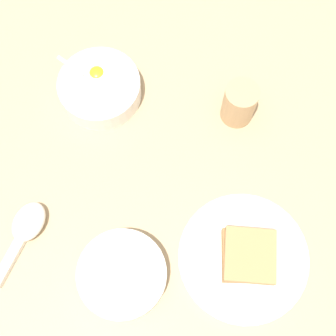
# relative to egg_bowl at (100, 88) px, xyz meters

# --- Properties ---
(ground_plane) EXTENTS (3.00, 3.00, 0.00)m
(ground_plane) POSITION_rel_egg_bowl_xyz_m (0.17, 0.02, -0.02)
(ground_plane) COLOR tan
(egg_bowl) EXTENTS (0.15, 0.15, 0.07)m
(egg_bowl) POSITION_rel_egg_bowl_xyz_m (0.00, 0.00, 0.00)
(egg_bowl) COLOR white
(egg_bowl) RESTS_ON ground_plane
(toast_plate) EXTENTS (0.22, 0.22, 0.01)m
(toast_plate) POSITION_rel_egg_bowl_xyz_m (0.29, 0.27, -0.02)
(toast_plate) COLOR white
(toast_plate) RESTS_ON ground_plane
(toast_sandwich) EXTENTS (0.09, 0.09, 0.04)m
(toast_sandwich) POSITION_rel_egg_bowl_xyz_m (0.30, 0.28, 0.01)
(toast_sandwich) COLOR #9E7042
(toast_sandwich) RESTS_ON toast_plate
(soup_spoon) EXTENTS (0.15, 0.08, 0.03)m
(soup_spoon) POSITION_rel_egg_bowl_xyz_m (0.27, -0.10, -0.01)
(soup_spoon) COLOR white
(soup_spoon) RESTS_ON ground_plane
(congee_bowl) EXTENTS (0.14, 0.14, 0.04)m
(congee_bowl) POSITION_rel_egg_bowl_xyz_m (0.34, 0.07, -0.00)
(congee_bowl) COLOR white
(congee_bowl) RESTS_ON ground_plane
(drinking_cup) EXTENTS (0.06, 0.06, 0.09)m
(drinking_cup) POSITION_rel_egg_bowl_xyz_m (0.03, 0.26, 0.02)
(drinking_cup) COLOR tan
(drinking_cup) RESTS_ON ground_plane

